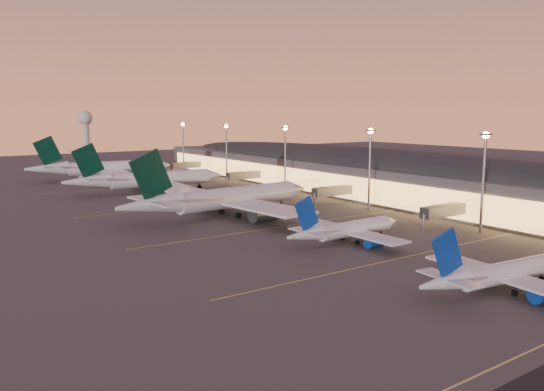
{
  "coord_description": "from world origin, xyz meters",
  "views": [
    {
      "loc": [
        -84.08,
        -78.82,
        30.13
      ],
      "look_at": [
        2.0,
        45.0,
        7.0
      ],
      "focal_mm": 35.0,
      "sensor_mm": 36.0,
      "label": 1
    }
  ],
  "objects": [
    {
      "name": "airliner_narrow_south",
      "position": [
        -3.02,
        -29.38,
        3.25
      ],
      "size": [
        35.19,
        31.6,
        12.56
      ],
      "rotation": [
        0.0,
        0.0,
        -0.11
      ],
      "color": "silver",
      "rests_on": "ground"
    },
    {
      "name": "light_masts",
      "position": [
        36.0,
        65.0,
        17.55
      ],
      "size": [
        2.2,
        217.2,
        25.9
      ],
      "color": "gray",
      "rests_on": "ground"
    },
    {
      "name": "radar_tower",
      "position": [
        10.0,
        260.0,
        21.87
      ],
      "size": [
        9.0,
        9.0,
        32.5
      ],
      "color": "silver",
      "rests_on": "ground"
    },
    {
      "name": "airliner_wide_mid",
      "position": [
        -7.79,
        115.33,
        5.14
      ],
      "size": [
        62.41,
        57.01,
        19.96
      ],
      "rotation": [
        0.0,
        0.0,
        -0.08
      ],
      "color": "silver",
      "rests_on": "ground"
    },
    {
      "name": "airliner_wide_near",
      "position": [
        -8.04,
        55.96,
        5.46
      ],
      "size": [
        66.37,
        60.8,
        21.23
      ],
      "rotation": [
        0.0,
        0.0,
        0.1
      ],
      "color": "silver",
      "rests_on": "ground"
    },
    {
      "name": "ground",
      "position": [
        0.0,
        0.0,
        0.0
      ],
      "size": [
        700.0,
        700.0,
        0.0
      ],
      "primitive_type": "plane",
      "color": "#413E3C"
    },
    {
      "name": "airliner_narrow_north",
      "position": [
        -0.18,
        11.34,
        3.2
      ],
      "size": [
        34.52,
        30.73,
        12.37
      ],
      "rotation": [
        0.0,
        0.0,
        0.02
      ],
      "color": "silver",
      "rests_on": "ground"
    },
    {
      "name": "airliner_wide_far",
      "position": [
        -9.26,
        167.63,
        5.37
      ],
      "size": [
        65.12,
        59.96,
        20.87
      ],
      "rotation": [
        0.0,
        0.0,
        -0.15
      ],
      "color": "silver",
      "rests_on": "ground"
    },
    {
      "name": "terminal_building",
      "position": [
        61.84,
        72.47,
        8.78
      ],
      "size": [
        56.35,
        255.0,
        17.46
      ],
      "color": "#4B4B50",
      "rests_on": "ground"
    },
    {
      "name": "lane_markings",
      "position": [
        0.0,
        40.0,
        0.01
      ],
      "size": [
        90.0,
        180.36,
        0.0
      ],
      "color": "#D8C659",
      "rests_on": "ground"
    }
  ]
}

